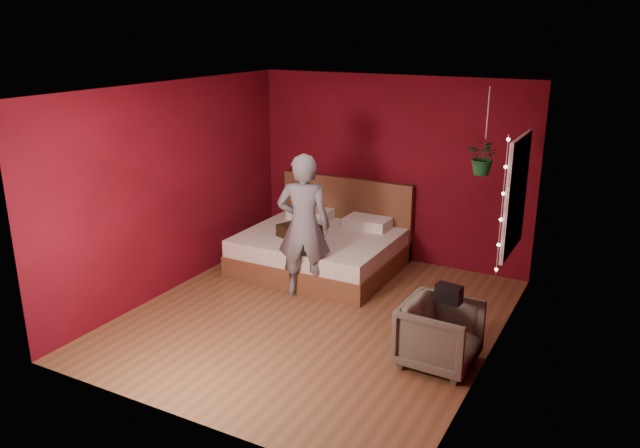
# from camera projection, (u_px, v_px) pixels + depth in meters

# --- Properties ---
(floor) EXTENTS (4.50, 4.50, 0.00)m
(floor) POSITION_uv_depth(u_px,v_px,m) (314.00, 317.00, 7.23)
(floor) COLOR brown
(floor) RESTS_ON ground
(room_walls) EXTENTS (4.04, 4.54, 2.62)m
(room_walls) POSITION_uv_depth(u_px,v_px,m) (314.00, 176.00, 6.72)
(room_walls) COLOR maroon
(room_walls) RESTS_ON ground
(window) EXTENTS (0.05, 0.97, 1.27)m
(window) POSITION_uv_depth(u_px,v_px,m) (516.00, 195.00, 6.65)
(window) COLOR white
(window) RESTS_ON room_walls
(fairy_lights) EXTENTS (0.04, 0.04, 1.45)m
(fairy_lights) POSITION_uv_depth(u_px,v_px,m) (502.00, 207.00, 6.22)
(fairy_lights) COLOR silver
(fairy_lights) RESTS_ON room_walls
(bed) EXTENTS (2.04, 1.74, 1.12)m
(bed) POSITION_uv_depth(u_px,v_px,m) (322.00, 247.00, 8.63)
(bed) COLOR brown
(bed) RESTS_ON ground
(person) EXTENTS (0.77, 0.64, 1.80)m
(person) POSITION_uv_depth(u_px,v_px,m) (304.00, 226.00, 7.57)
(person) COLOR slate
(person) RESTS_ON ground
(armchair) EXTENTS (0.75, 0.73, 0.66)m
(armchair) POSITION_uv_depth(u_px,v_px,m) (440.00, 334.00, 6.12)
(armchair) COLOR #6B6A55
(armchair) RESTS_ON ground
(handbag) EXTENTS (0.27, 0.16, 0.18)m
(handbag) POSITION_uv_depth(u_px,v_px,m) (449.00, 294.00, 6.02)
(handbag) COLOR black
(handbag) RESTS_ON armchair
(throw_pillow) EXTENTS (0.58, 0.58, 0.16)m
(throw_pillow) POSITION_uv_depth(u_px,v_px,m) (299.00, 231.00, 8.38)
(throw_pillow) COLOR black
(throw_pillow) RESTS_ON bed
(hanging_plant) EXTENTS (0.44, 0.41, 0.98)m
(hanging_plant) POSITION_uv_depth(u_px,v_px,m) (484.00, 157.00, 6.96)
(hanging_plant) COLOR silver
(hanging_plant) RESTS_ON room_walls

